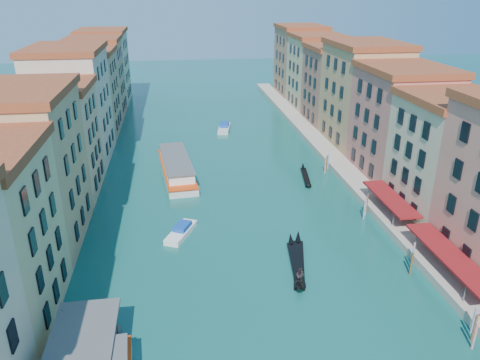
# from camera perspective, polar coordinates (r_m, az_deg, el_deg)

# --- Properties ---
(left_bank_palazzos) EXTENTS (12.80, 128.40, 21.00)m
(left_bank_palazzos) POSITION_cam_1_polar(r_m,az_deg,el_deg) (86.65, -20.48, 7.12)
(left_bank_palazzos) COLOR beige
(left_bank_palazzos) RESTS_ON ground
(right_bank_palazzos) EXTENTS (12.80, 128.40, 21.00)m
(right_bank_palazzos) POSITION_cam_1_polar(r_m,az_deg,el_deg) (92.72, 16.03, 8.63)
(right_bank_palazzos) COLOR #A44B3E
(right_bank_palazzos) RESTS_ON ground
(quay) EXTENTS (4.00, 140.00, 1.00)m
(quay) POSITION_cam_1_polar(r_m,az_deg,el_deg) (92.39, 10.87, 3.06)
(quay) COLOR #AE9F8C
(quay) RESTS_ON ground
(restaurant_awnings) EXTENTS (3.20, 44.55, 3.12)m
(restaurant_awnings) POSITION_cam_1_polar(r_m,az_deg,el_deg) (57.05, 24.62, -8.75)
(restaurant_awnings) COLOR maroon
(restaurant_awnings) RESTS_ON ground
(mooring_poles_right) EXTENTS (1.44, 54.24, 3.20)m
(mooring_poles_right) POSITION_cam_1_polar(r_m,az_deg,el_deg) (60.66, 19.05, -7.77)
(mooring_poles_right) COLOR brown
(mooring_poles_right) RESTS_ON ground
(vaporetto_far) EXTENTS (6.80, 21.20, 3.10)m
(vaporetto_far) POSITION_cam_1_polar(r_m,az_deg,el_deg) (82.83, -7.76, 1.63)
(vaporetto_far) COLOR silver
(vaporetto_far) RESTS_ON ground
(gondola_fore) EXTENTS (2.47, 12.18, 2.43)m
(gondola_fore) POSITION_cam_1_polar(r_m,az_deg,el_deg) (56.54, 6.80, -9.98)
(gondola_fore) COLOR black
(gondola_fore) RESTS_ON ground
(gondola_right) EXTENTS (4.12, 13.06, 2.64)m
(gondola_right) POSITION_cam_1_polar(r_m,az_deg,el_deg) (56.31, 7.18, -10.03)
(gondola_right) COLOR black
(gondola_right) RESTS_ON ground
(gondola_far) EXTENTS (2.51, 10.69, 1.52)m
(gondola_far) POSITION_cam_1_polar(r_m,az_deg,el_deg) (81.56, 7.99, 0.46)
(gondola_far) COLOR black
(gondola_far) RESTS_ON ground
(motorboat_mid) EXTENTS (4.62, 6.75, 1.35)m
(motorboat_mid) POSITION_cam_1_polar(r_m,az_deg,el_deg) (63.09, -7.17, -6.19)
(motorboat_mid) COLOR white
(motorboat_mid) RESTS_ON ground
(motorboat_far) EXTENTS (3.81, 7.90, 1.57)m
(motorboat_far) POSITION_cam_1_polar(r_m,az_deg,el_deg) (108.33, -1.93, 6.41)
(motorboat_far) COLOR silver
(motorboat_far) RESTS_ON ground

